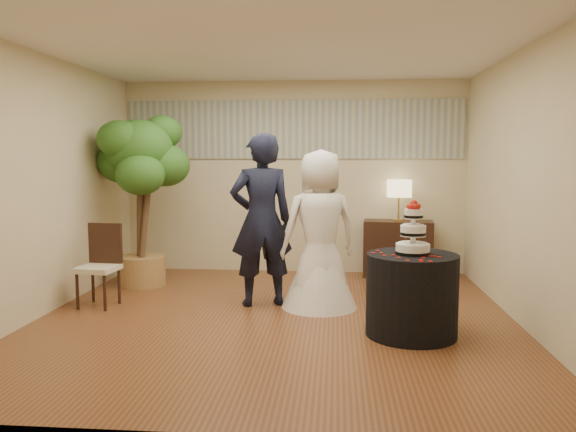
# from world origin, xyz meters

# --- Properties ---
(floor) EXTENTS (5.00, 5.00, 0.00)m
(floor) POSITION_xyz_m (0.00, 0.00, 0.00)
(floor) COLOR brown
(floor) RESTS_ON ground
(ceiling) EXTENTS (5.00, 5.00, 0.00)m
(ceiling) POSITION_xyz_m (0.00, 0.00, 2.80)
(ceiling) COLOR white
(ceiling) RESTS_ON wall_back
(wall_back) EXTENTS (5.00, 0.06, 2.80)m
(wall_back) POSITION_xyz_m (0.00, 2.50, 1.40)
(wall_back) COLOR beige
(wall_back) RESTS_ON ground
(wall_front) EXTENTS (5.00, 0.06, 2.80)m
(wall_front) POSITION_xyz_m (0.00, -2.50, 1.40)
(wall_front) COLOR beige
(wall_front) RESTS_ON ground
(wall_left) EXTENTS (0.06, 5.00, 2.80)m
(wall_left) POSITION_xyz_m (-2.50, 0.00, 1.40)
(wall_left) COLOR beige
(wall_left) RESTS_ON ground
(wall_right) EXTENTS (0.06, 5.00, 2.80)m
(wall_right) POSITION_xyz_m (2.50, 0.00, 1.40)
(wall_right) COLOR beige
(wall_right) RESTS_ON ground
(mural_border) EXTENTS (4.90, 0.02, 0.85)m
(mural_border) POSITION_xyz_m (0.00, 2.48, 2.10)
(mural_border) COLOR #A5AB9B
(mural_border) RESTS_ON wall_back
(groom) EXTENTS (0.83, 0.67, 1.97)m
(groom) POSITION_xyz_m (-0.22, 0.55, 0.98)
(groom) COLOR black
(groom) RESTS_ON floor
(bride) EXTENTS (1.12, 1.12, 1.78)m
(bride) POSITION_xyz_m (0.45, 0.51, 0.89)
(bride) COLOR white
(bride) RESTS_ON floor
(cake_table) EXTENTS (1.15, 1.15, 0.79)m
(cake_table) POSITION_xyz_m (1.35, -0.43, 0.39)
(cake_table) COLOR black
(cake_table) RESTS_ON floor
(wedding_cake) EXTENTS (0.33, 0.33, 0.51)m
(wedding_cake) POSITION_xyz_m (1.35, -0.43, 1.04)
(wedding_cake) COLOR white
(wedding_cake) RESTS_ON cake_table
(console) EXTENTS (1.00, 0.51, 0.80)m
(console) POSITION_xyz_m (1.51, 2.24, 0.40)
(console) COLOR black
(console) RESTS_ON floor
(table_lamp) EXTENTS (0.31, 0.31, 0.58)m
(table_lamp) POSITION_xyz_m (1.51, 2.24, 1.09)
(table_lamp) COLOR beige
(table_lamp) RESTS_ON console
(ficus_tree) EXTENTS (1.53, 1.53, 2.30)m
(ficus_tree) POSITION_xyz_m (-1.93, 1.39, 1.15)
(ficus_tree) COLOR #2F621E
(ficus_tree) RESTS_ON floor
(side_chair) EXTENTS (0.47, 0.49, 0.94)m
(side_chair) POSITION_xyz_m (-2.06, 0.31, 0.47)
(side_chair) COLOR black
(side_chair) RESTS_ON floor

